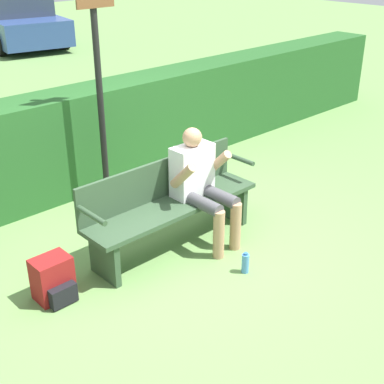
{
  "coord_description": "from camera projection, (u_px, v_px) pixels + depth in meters",
  "views": [
    {
      "loc": [
        -3.03,
        -3.5,
        2.83
      ],
      "look_at": [
        0.15,
        -0.1,
        0.58
      ],
      "focal_mm": 50.0,
      "sensor_mm": 36.0,
      "label": 1
    }
  ],
  "objects": [
    {
      "name": "ground_plane",
      "position": [
        174.0,
        245.0,
        5.4
      ],
      "size": [
        40.0,
        40.0,
        0.0
      ],
      "primitive_type": "plane",
      "color": "#668E4C"
    },
    {
      "name": "hedge_back",
      "position": [
        71.0,
        142.0,
        6.36
      ],
      "size": [
        12.0,
        0.6,
        1.2
      ],
      "color": "#235623",
      "rests_on": "ground"
    },
    {
      "name": "park_bench",
      "position": [
        170.0,
        203.0,
        5.24
      ],
      "size": [
        1.91,
        0.45,
        0.86
      ],
      "color": "#334C33",
      "rests_on": "ground"
    },
    {
      "name": "person_seated",
      "position": [
        201.0,
        181.0,
        5.24
      ],
      "size": [
        0.56,
        0.66,
        1.17
      ],
      "color": "silver",
      "rests_on": "ground"
    },
    {
      "name": "backpack",
      "position": [
        54.0,
        280.0,
        4.54
      ],
      "size": [
        0.32,
        0.32,
        0.39
      ],
      "color": "maroon",
      "rests_on": "ground"
    },
    {
      "name": "water_bottle",
      "position": [
        245.0,
        263.0,
        4.93
      ],
      "size": [
        0.07,
        0.07,
        0.21
      ],
      "color": "#4C8CCC",
      "rests_on": "ground"
    },
    {
      "name": "signpost",
      "position": [
        99.0,
        79.0,
        5.65
      ],
      "size": [
        0.44,
        0.09,
        2.5
      ],
      "color": "black",
      "rests_on": "ground"
    },
    {
      "name": "parked_car",
      "position": [
        17.0,
        21.0,
        14.88
      ],
      "size": [
        2.46,
        4.24,
        1.39
      ],
      "rotation": [
        0.0,
        0.0,
        1.39
      ],
      "color": "#2D4784",
      "rests_on": "ground"
    }
  ]
}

